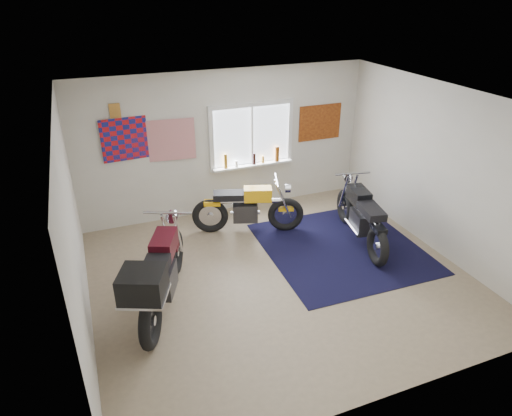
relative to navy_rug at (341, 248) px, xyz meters
name	(u,v)px	position (x,y,z in m)	size (l,w,h in m)	color
ground	(279,276)	(-1.32, -0.36, -0.01)	(5.50, 5.50, 0.00)	#9E896B
room_shell	(282,177)	(-1.32, -0.36, 1.63)	(5.50, 5.50, 5.50)	white
navy_rug	(341,248)	(0.00, 0.00, 0.00)	(2.50, 2.60, 0.01)	black
window_assembly	(252,140)	(-0.82, 2.11, 1.36)	(1.66, 0.17, 1.26)	white
oil_bottles	(257,157)	(-0.74, 2.04, 1.02)	(1.13, 0.09, 0.30)	#996216
flag_display	(115,111)	(-3.22, 2.12, 2.14)	(1.60, 0.10, 1.17)	red
triumph_poster	(320,122)	(0.63, 2.12, 1.54)	(0.90, 0.03, 0.70)	#A54C14
yellow_triumph	(248,209)	(-1.27, 1.14, 0.44)	(1.92, 0.83, 1.00)	black
black_chrome_bike	(361,217)	(0.40, 0.09, 0.46)	(0.69, 2.08, 1.07)	black
maroon_tourer	(159,276)	(-3.14, -0.55, 0.60)	(1.23, 2.21, 1.16)	black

